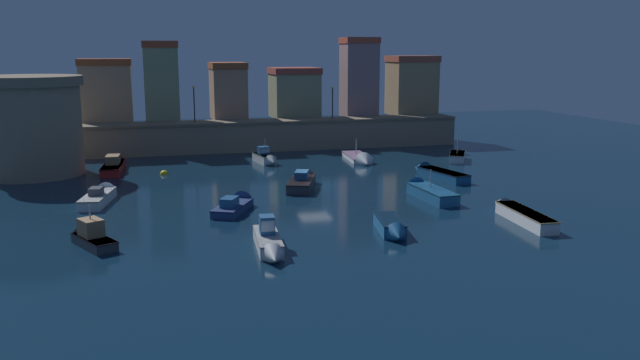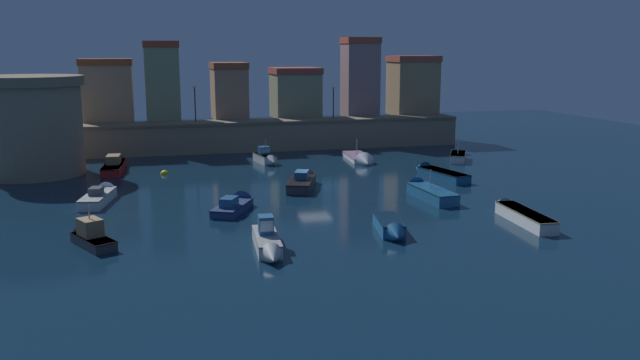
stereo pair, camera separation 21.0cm
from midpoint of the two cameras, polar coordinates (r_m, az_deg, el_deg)
name	(u,v)px [view 2 (the right image)]	position (r m, az deg, el deg)	size (l,w,h in m)	color
ground_plane	(315,186)	(52.11, -0.34, -0.55)	(110.81, 110.81, 0.00)	#0C2338
quay_wall	(269,135)	(71.34, -4.35, 3.92)	(42.10, 3.77, 3.20)	gray
old_town_backdrop	(268,86)	(74.98, -4.42, 8.06)	(39.93, 5.70, 9.01)	tan
fortress_tower	(31,125)	(61.52, -23.59, 4.36)	(9.13, 9.13, 8.45)	gray
quay_lamp_0	(195,98)	(69.99, -10.66, 6.96)	(0.32, 0.32, 3.76)	black
quay_lamp_1	(333,97)	(72.58, 1.24, 7.15)	(0.32, 0.32, 3.45)	black
moored_boat_0	(115,165)	(62.00, -17.17, 1.28)	(2.06, 7.42, 1.85)	red
moored_boat_1	(268,243)	(35.43, -4.35, -5.42)	(1.64, 5.75, 1.96)	silver
moored_boat_2	(361,159)	(63.51, 3.66, 1.79)	(2.40, 6.97, 2.63)	white
moored_boat_3	(303,180)	(52.17, -1.36, -0.03)	(3.78, 6.59, 1.79)	#333338
moored_boat_4	(89,236)	(38.74, -19.17, -4.58)	(3.08, 4.47, 2.59)	#333338
moored_boat_5	(266,158)	(62.71, -4.56, 1.92)	(1.93, 4.46, 2.52)	silver
moored_boat_6	(426,191)	(48.98, 9.26, -0.94)	(1.92, 6.71, 2.47)	#195689
moored_boat_7	(436,173)	(56.62, 10.08, 0.62)	(2.84, 6.93, 1.44)	#195689
moored_boat_8	(237,204)	(45.01, -7.08, -2.08)	(3.80, 5.51, 1.61)	navy
moored_boat_9	(519,214)	(43.65, 16.91, -2.79)	(1.74, 7.33, 1.18)	white
moored_boat_10	(101,195)	(49.64, -18.25, -1.23)	(2.63, 6.53, 1.56)	white
moored_boat_11	(391,227)	(38.82, 6.27, -4.09)	(2.06, 4.78, 1.25)	#195689
moored_boat_12	(458,156)	(65.94, 11.92, 2.07)	(3.56, 5.08, 3.06)	white
mooring_buoy_0	(165,174)	(58.73, -13.16, 0.49)	(0.71, 0.71, 0.71)	yellow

